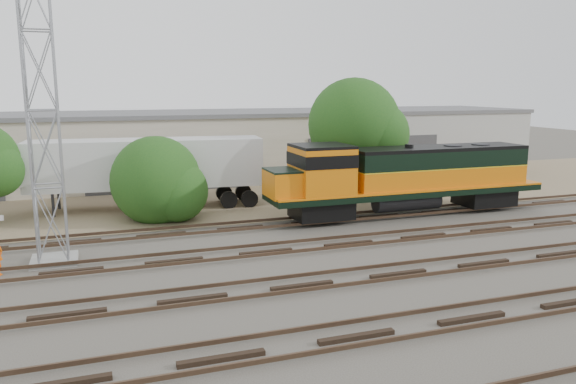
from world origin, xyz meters
name	(u,v)px	position (x,y,z in m)	size (l,w,h in m)	color
ground	(277,264)	(0.00, 0.00, 0.00)	(140.00, 140.00, 0.00)	#47423A
dirt_strip	(206,197)	(0.00, 15.00, 0.01)	(80.00, 16.00, 0.02)	#726047
tracks	(302,286)	(0.00, -3.00, 0.08)	(80.00, 20.40, 0.28)	black
warehouse	(186,146)	(0.04, 22.98, 2.65)	(58.40, 10.40, 5.30)	beige
locomotive	(403,176)	(9.48, 6.00, 2.28)	(16.41, 2.88, 3.94)	black
signal_tower	(43,116)	(-8.72, 3.21, 6.06)	(1.84, 1.84, 12.44)	gray
semi_trailer	(153,165)	(-3.61, 12.74, 2.63)	(13.77, 4.00, 4.17)	silver
dumpster_blue	(408,167)	(17.33, 18.40, 0.75)	(1.60, 1.50, 1.50)	#14488E
dumpster_red	(452,167)	(20.96, 17.59, 0.70)	(1.50, 1.40, 1.40)	maroon
tree_mid	(161,183)	(-3.51, 9.52, 2.04)	(5.15, 4.91, 4.91)	#382619
tree_east	(360,127)	(8.95, 10.57, 4.76)	(6.07, 5.78, 7.80)	#382619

